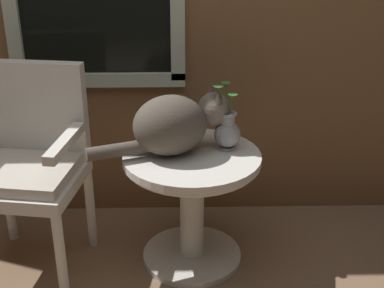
{
  "coord_description": "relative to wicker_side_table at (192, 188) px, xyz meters",
  "views": [
    {
      "loc": [
        0.14,
        -1.81,
        1.54
      ],
      "look_at": [
        0.18,
        0.29,
        0.6
      ],
      "focal_mm": 49.0,
      "sensor_mm": 36.0,
      "label": 1
    }
  ],
  "objects": [
    {
      "name": "pewter_vase_with_ivy",
      "position": [
        0.16,
        0.06,
        0.26
      ],
      "size": [
        0.13,
        0.12,
        0.3
      ],
      "color": "#99999E",
      "rests_on": "wicker_side_table"
    },
    {
      "name": "wicker_chair",
      "position": [
        -0.72,
        0.02,
        0.15
      ],
      "size": [
        0.53,
        0.52,
        0.94
      ],
      "color": "silver",
      "rests_on": "ground_plane"
    },
    {
      "name": "cat",
      "position": [
        -0.08,
        0.02,
        0.31
      ],
      "size": [
        0.63,
        0.36,
        0.27
      ],
      "color": "brown",
      "rests_on": "wicker_side_table"
    },
    {
      "name": "wicker_side_table",
      "position": [
        0.0,
        0.0,
        0.0
      ],
      "size": [
        0.62,
        0.62,
        0.55
      ],
      "color": "silver",
      "rests_on": "ground_plane"
    }
  ]
}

